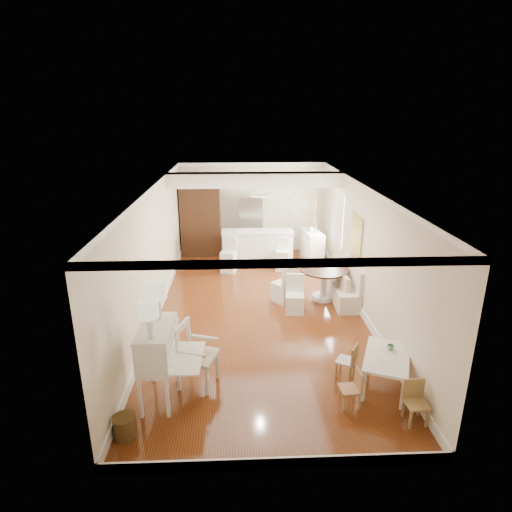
{
  "coord_description": "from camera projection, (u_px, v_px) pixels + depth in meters",
  "views": [
    {
      "loc": [
        -0.46,
        -8.71,
        4.27
      ],
      "look_at": [
        -0.06,
        0.3,
        1.22
      ],
      "focal_mm": 30.0,
      "sensor_mm": 36.0,
      "label": 1
    }
  ],
  "objects": [
    {
      "name": "bar_stool_right",
      "position": [
        282.0,
        255.0,
        12.02
      ],
      "size": [
        0.41,
        0.41,
        0.9
      ],
      "primitive_type": "cube",
      "rotation": [
        0.0,
        0.0,
        -0.14
      ],
      "color": "white",
      "rests_on": "ground"
    },
    {
      "name": "breakfast_counter",
      "position": [
        257.0,
        248.0,
        12.4
      ],
      "size": [
        2.05,
        0.65,
        1.03
      ],
      "primitive_type": "cube",
      "color": "white",
      "rests_on": "ground"
    },
    {
      "name": "wicker_basket",
      "position": [
        125.0,
        427.0,
        5.88
      ],
      "size": [
        0.33,
        0.33,
        0.32
      ],
      "primitive_type": "cylinder",
      "rotation": [
        0.0,
        0.0,
        -0.05
      ],
      "color": "#4C3517",
      "rests_on": "ground"
    },
    {
      "name": "sideboard",
      "position": [
        312.0,
        248.0,
        12.56
      ],
      "size": [
        0.56,
        1.05,
        0.96
      ],
      "primitive_type": "cube",
      "rotation": [
        0.0,
        0.0,
        0.12
      ],
      "color": "white",
      "rests_on": "ground"
    },
    {
      "name": "fridge",
      "position": [
        262.0,
        226.0,
        13.28
      ],
      "size": [
        0.75,
        0.65,
        1.8
      ],
      "primitive_type": "imported",
      "color": "silver",
      "rests_on": "ground"
    },
    {
      "name": "kids_chair_b",
      "position": [
        346.0,
        360.0,
        7.17
      ],
      "size": [
        0.41,
        0.41,
        0.63
      ],
      "primitive_type": "cube",
      "rotation": [
        0.0,
        0.0,
        -2.12
      ],
      "color": "olive",
      "rests_on": "ground"
    },
    {
      "name": "kids_chair_c",
      "position": [
        416.0,
        403.0,
        6.1
      ],
      "size": [
        0.33,
        0.33,
        0.64
      ],
      "primitive_type": "cube",
      "rotation": [
        0.0,
        0.0,
        0.05
      ],
      "color": "#9A7846",
      "rests_on": "ground"
    },
    {
      "name": "kids_chair_a",
      "position": [
        350.0,
        388.0,
        6.45
      ],
      "size": [
        0.32,
        0.32,
        0.61
      ],
      "primitive_type": "cube",
      "rotation": [
        0.0,
        0.0,
        -1.49
      ],
      "color": "#A17549",
      "rests_on": "ground"
    },
    {
      "name": "slip_chair_near",
      "position": [
        295.0,
        294.0,
        9.47
      ],
      "size": [
        0.45,
        0.46,
        0.85
      ],
      "primitive_type": "cube",
      "rotation": [
        0.0,
        0.0,
        -0.12
      ],
      "color": "white",
      "rests_on": "ground"
    },
    {
      "name": "gustavian_armchair",
      "position": [
        198.0,
        355.0,
        6.9
      ],
      "size": [
        0.77,
        0.77,
        1.07
      ],
      "primitive_type": "cube",
      "rotation": [
        0.0,
        0.0,
        1.26
      ],
      "color": "silver",
      "rests_on": "ground"
    },
    {
      "name": "slip_chair_far",
      "position": [
        284.0,
        283.0,
        10.01
      ],
      "size": [
        0.62,
        0.63,
        0.92
      ],
      "primitive_type": "cube",
      "rotation": [
        0.0,
        0.0,
        -2.5
      ],
      "color": "silver",
      "rests_on": "ground"
    },
    {
      "name": "pantry_cabinet",
      "position": [
        201.0,
        218.0,
        13.15
      ],
      "size": [
        1.2,
        0.6,
        2.3
      ],
      "primitive_type": "cube",
      "color": "#381E11",
      "rests_on": "ground"
    },
    {
      "name": "banquette",
      "position": [
        343.0,
        281.0,
        10.03
      ],
      "size": [
        0.52,
        1.6,
        0.98
      ],
      "primitive_type": "cube",
      "color": "silver",
      "rests_on": "ground"
    },
    {
      "name": "kids_table",
      "position": [
        385.0,
        371.0,
        6.92
      ],
      "size": [
        1.06,
        1.3,
        0.56
      ],
      "primitive_type": "cube",
      "rotation": [
        0.0,
        0.0,
        -0.39
      ],
      "color": "white",
      "rests_on": "ground"
    },
    {
      "name": "dining_table",
      "position": [
        323.0,
        284.0,
        10.15
      ],
      "size": [
        1.22,
        1.22,
        0.77
      ],
      "primitive_type": "cylinder",
      "rotation": [
        0.0,
        0.0,
        -0.09
      ],
      "color": "#3F2014",
      "rests_on": "ground"
    },
    {
      "name": "pencil_cup",
      "position": [
        390.0,
        347.0,
        6.99
      ],
      "size": [
        0.14,
        0.14,
        0.09
      ],
      "primitive_type": "imported",
      "rotation": [
        0.0,
        0.0,
        -0.26
      ],
      "color": "#61A666",
      "rests_on": "kids_table"
    },
    {
      "name": "branch_vase",
      "position": [
        311.0,
        229.0,
        12.42
      ],
      "size": [
        0.21,
        0.21,
        0.17
      ],
      "primitive_type": "imported",
      "rotation": [
        0.0,
        0.0,
        -0.43
      ],
      "color": "white",
      "rests_on": "sideboard"
    },
    {
      "name": "bar_stool_left",
      "position": [
        229.0,
        256.0,
        11.84
      ],
      "size": [
        0.49,
        0.49,
        0.96
      ],
      "primitive_type": "cube",
      "rotation": [
        0.0,
        0.0,
        -0.33
      ],
      "color": "white",
      "rests_on": "ground"
    },
    {
      "name": "room",
      "position": [
        261.0,
        222.0,
        9.3
      ],
      "size": [
        9.0,
        9.04,
        2.82
      ],
      "color": "brown",
      "rests_on": "ground"
    },
    {
      "name": "secretary_bureau",
      "position": [
        158.0,
        363.0,
        6.52
      ],
      "size": [
        1.0,
        1.02,
        1.25
      ],
      "primitive_type": "cube",
      "rotation": [
        0.0,
        0.0,
        -0.02
      ],
      "color": "silver",
      "rests_on": "ground"
    }
  ]
}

